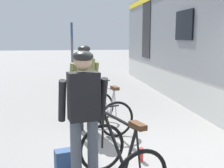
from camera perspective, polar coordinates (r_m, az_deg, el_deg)
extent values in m
plane|color=gray|center=(4.70, 11.79, -14.81)|extent=(80.00, 80.00, 0.00)
cube|color=black|center=(7.98, 14.51, 11.57)|extent=(0.04, 1.10, 0.80)
cube|color=black|center=(11.55, 7.02, 11.05)|extent=(0.03, 1.10, 2.29)
cylinder|color=#4C515B|center=(3.67, -7.35, -14.16)|extent=(0.14, 0.14, 0.90)
cylinder|color=#4C515B|center=(3.71, -3.92, -13.81)|extent=(0.14, 0.14, 0.90)
cube|color=black|center=(3.46, -5.83, -2.52)|extent=(0.41, 0.30, 0.60)
cylinder|color=black|center=(3.47, -10.17, -3.45)|extent=(0.13, 0.27, 0.56)
cylinder|color=black|center=(3.57, -1.87, -2.92)|extent=(0.13, 0.27, 0.56)
sphere|color=tan|center=(3.40, -5.95, 4.59)|extent=(0.22, 0.22, 0.22)
ellipsoid|color=black|center=(3.39, -5.97, 5.61)|extent=(0.29, 0.31, 0.14)
cylinder|color=#232328|center=(5.84, -6.58, -5.13)|extent=(0.14, 0.14, 0.90)
cylinder|color=#232328|center=(5.90, -4.53, -4.94)|extent=(0.14, 0.14, 0.90)
cube|color=olive|center=(5.73, -5.67, 2.24)|extent=(0.43, 0.33, 0.60)
cylinder|color=olive|center=(5.70, -8.27, 1.65)|extent=(0.15, 0.27, 0.56)
cylinder|color=olive|center=(5.86, -3.35, 1.94)|extent=(0.15, 0.27, 0.56)
sphere|color=tan|center=(5.69, -5.74, 6.54)|extent=(0.22, 0.22, 0.22)
ellipsoid|color=black|center=(5.69, -5.75, 7.15)|extent=(0.31, 0.33, 0.14)
torus|color=black|center=(4.10, -2.03, -12.92)|extent=(0.69, 0.27, 0.71)
cylinder|color=black|center=(3.71, 0.34, -11.25)|extent=(0.24, 0.63, 0.63)
cylinder|color=black|center=(3.51, 1.25, -7.25)|extent=(0.30, 0.82, 0.04)
cylinder|color=black|center=(3.37, 3.79, -13.50)|extent=(0.12, 0.27, 0.62)
cylinder|color=black|center=(3.22, 5.49, -14.13)|extent=(0.07, 0.14, 0.56)
cylinder|color=black|center=(3.98, -1.90, -9.38)|extent=(0.06, 0.09, 0.55)
cylinder|color=black|center=(3.86, -1.77, -4.78)|extent=(0.46, 0.17, 0.02)
cube|color=#4C2D19|center=(3.13, 5.28, -8.47)|extent=(0.17, 0.26, 0.06)
torus|color=black|center=(6.36, -2.65, -4.76)|extent=(0.70, 0.21, 0.71)
torus|color=black|center=(5.44, 0.93, -7.22)|extent=(0.70, 0.21, 0.71)
cylinder|color=silver|center=(5.97, -1.53, -3.23)|extent=(0.19, 0.64, 0.63)
cylinder|color=silver|center=(5.80, -1.14, -0.57)|extent=(0.23, 0.84, 0.04)
cylinder|color=silver|center=(5.58, -0.01, -4.12)|extent=(0.10, 0.28, 0.62)
cylinder|color=silver|center=(5.60, 0.22, -6.99)|extent=(0.11, 0.36, 0.08)
cylinder|color=silver|center=(5.42, 0.70, -4.26)|extent=(0.06, 0.15, 0.56)
cylinder|color=silver|center=(6.27, -2.59, -2.38)|extent=(0.05, 0.09, 0.55)
cylinder|color=black|center=(6.19, -2.54, 0.62)|extent=(0.47, 0.13, 0.02)
cube|color=#4C2D19|center=(5.38, 0.58, -0.83)|extent=(0.15, 0.26, 0.06)
cube|color=navy|center=(4.04, -9.49, -15.81)|extent=(0.31, 0.24, 0.40)
cylinder|color=red|center=(4.53, 5.97, -14.13)|extent=(0.07, 0.07, 0.21)
cylinder|color=#595B60|center=(9.34, -8.12, 4.97)|extent=(0.08, 0.08, 2.40)
cube|color=#193F99|center=(9.31, -8.26, 10.81)|extent=(0.04, 0.70, 0.44)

